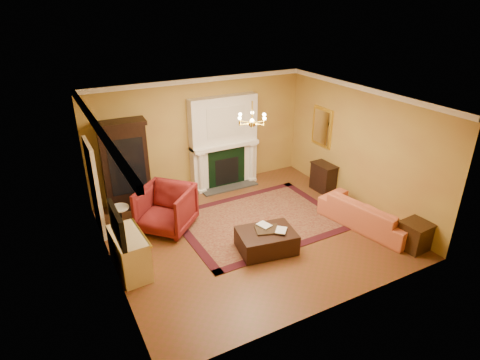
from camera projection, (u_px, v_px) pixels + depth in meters
floor at (251, 232)px, 9.07m from camera, size 6.00×5.50×0.02m
ceiling at (252, 100)px, 7.80m from camera, size 6.00×5.50×0.02m
wall_back at (200, 135)px, 10.65m from camera, size 6.00×0.02×3.00m
wall_front at (339, 234)px, 6.22m from camera, size 6.00×0.02×3.00m
wall_left at (105, 203)px, 7.16m from camera, size 0.02×5.50×3.00m
wall_right at (359, 148)px, 9.71m from camera, size 0.02×5.50×3.00m
fireplace at (224, 144)px, 10.88m from camera, size 1.90×0.70×2.50m
crown_molding at (230, 94)px, 8.60m from camera, size 6.00×5.50×0.12m
doorway at (95, 188)px, 8.73m from camera, size 0.08×1.05×2.10m
tv_panel at (117, 225)px, 6.77m from camera, size 0.09×0.95×0.58m
gilt_mirror at (322, 127)px, 10.76m from camera, size 0.06×0.76×1.05m
chandelier at (252, 120)px, 7.97m from camera, size 0.63×0.55×0.53m
oriental_rug at (259, 220)px, 9.52m from camera, size 3.73×2.83×0.01m
china_cabinet at (125, 168)px, 9.72m from camera, size 1.10×0.56×2.14m
wingback_armchair at (166, 207)px, 8.97m from camera, size 1.50×1.50×1.13m
pedestal_table at (121, 220)px, 8.72m from camera, size 0.41×0.41×0.74m
commode at (130, 253)px, 7.62m from camera, size 0.58×1.13×0.82m
coral_sofa at (368, 209)px, 9.13m from camera, size 1.10×2.32×0.87m
end_table at (415, 236)px, 8.36m from camera, size 0.54×0.54×0.59m
console_table at (323, 178)px, 10.85m from camera, size 0.41×0.68×0.74m
leather_ottoman at (266, 240)px, 8.34m from camera, size 1.28×1.02×0.43m
ottoman_tray at (267, 230)px, 8.29m from camera, size 0.59×0.52×0.03m
book_a at (261, 222)px, 8.27m from camera, size 0.21×0.08×0.29m
book_b at (276, 224)px, 8.18m from camera, size 0.17×0.16×0.29m
topiary_left at (206, 138)px, 10.51m from camera, size 0.15×0.15×0.40m
topiary_right at (243, 132)px, 10.97m from camera, size 0.16×0.16×0.43m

